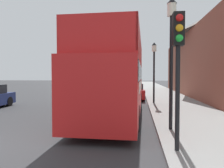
# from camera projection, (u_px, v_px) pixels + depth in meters

# --- Properties ---
(ground_plane) EXTENTS (144.00, 144.00, 0.00)m
(ground_plane) POSITION_uv_depth(u_px,v_px,m) (96.00, 93.00, 26.61)
(ground_plane) COLOR #333335
(sidewalk) EXTENTS (4.00, 108.00, 0.14)m
(sidewalk) POSITION_uv_depth(u_px,v_px,m) (164.00, 95.00, 22.66)
(sidewalk) COLOR gray
(sidewalk) RESTS_ON ground_plane
(brick_terrace_rear) EXTENTS (6.00, 23.70, 8.67)m
(brick_terrace_rear) POSITION_uv_depth(u_px,v_px,m) (213.00, 54.00, 22.65)
(brick_terrace_rear) COLOR brown
(brick_terrace_rear) RESTS_ON ground_plane
(tour_bus) EXTENTS (2.78, 10.23, 4.02)m
(tour_bus) POSITION_uv_depth(u_px,v_px,m) (116.00, 82.00, 11.44)
(tour_bus) COLOR red
(tour_bus) RESTS_ON ground_plane
(parked_car_ahead_of_bus) EXTENTS (2.02, 4.30, 1.43)m
(parked_car_ahead_of_bus) POSITION_uv_depth(u_px,v_px,m) (133.00, 92.00, 19.50)
(parked_car_ahead_of_bus) COLOR maroon
(parked_car_ahead_of_bus) RESTS_ON ground_plane
(traffic_signal) EXTENTS (0.28, 0.42, 3.60)m
(traffic_signal) POSITION_uv_depth(u_px,v_px,m) (178.00, 50.00, 5.64)
(traffic_signal) COLOR black
(traffic_signal) RESTS_ON sidewalk
(lamp_post_nearest) EXTENTS (0.35, 0.35, 4.80)m
(lamp_post_nearest) POSITION_uv_depth(u_px,v_px,m) (171.00, 39.00, 7.93)
(lamp_post_nearest) COLOR black
(lamp_post_nearest) RESTS_ON sidewalk
(lamp_post_second) EXTENTS (0.35, 0.35, 4.38)m
(lamp_post_second) POSITION_uv_depth(u_px,v_px,m) (154.00, 61.00, 15.76)
(lamp_post_second) COLOR black
(lamp_post_second) RESTS_ON sidewalk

